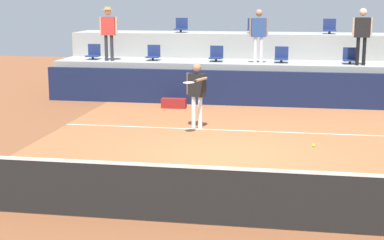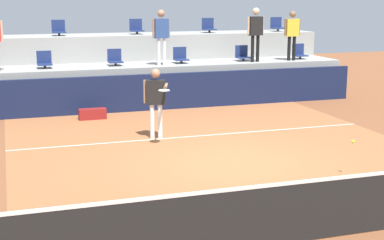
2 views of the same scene
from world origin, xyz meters
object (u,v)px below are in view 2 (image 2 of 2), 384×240
at_px(stadium_chair_lower_mid_right, 181,57).
at_px(spectator_in_grey, 292,31).
at_px(stadium_chair_lower_right, 242,54).
at_px(spectator_in_white, 161,32).
at_px(tennis_ball, 353,142).
at_px(stadium_chair_lower_left, 44,61).
at_px(stadium_chair_upper_center, 136,28).
at_px(stadium_chair_lower_mid_left, 115,59).
at_px(stadium_chair_upper_right, 209,27).
at_px(equipment_bag, 92,114).
at_px(stadium_chair_lower_far_right, 299,53).
at_px(spectator_leaning_on_rail, 256,29).
at_px(stadium_chair_upper_left, 59,29).
at_px(stadium_chair_upper_far_right, 277,25).
at_px(tennis_player, 156,96).

distance_m(stadium_chair_lower_mid_right, spectator_in_grey, 3.90).
relative_size(stadium_chair_lower_right, spectator_in_white, 0.30).
bearing_deg(spectator_in_grey, tennis_ball, -109.86).
xyz_separation_m(stadium_chair_lower_left, spectator_in_grey, (8.11, -0.38, 0.78)).
height_order(stadium_chair_upper_center, tennis_ball, stadium_chair_upper_center).
bearing_deg(spectator_in_grey, stadium_chair_lower_mid_left, 176.31).
distance_m(stadium_chair_upper_center, stadium_chair_upper_right, 2.65).
bearing_deg(equipment_bag, stadium_chair_lower_far_right, 14.95).
relative_size(spectator_leaning_on_rail, tennis_ball, 26.01).
bearing_deg(stadium_chair_lower_left, spectator_leaning_on_rail, -3.24).
bearing_deg(stadium_chair_lower_mid_left, stadium_chair_upper_left, 130.32).
distance_m(stadium_chair_upper_right, spectator_in_white, 3.20).
bearing_deg(stadium_chair_lower_left, stadium_chair_lower_mid_right, 0.00).
height_order(stadium_chair_lower_mid_left, stadium_chair_upper_left, stadium_chair_upper_left).
distance_m(stadium_chair_lower_right, spectator_in_grey, 1.85).
bearing_deg(stadium_chair_lower_mid_left, tennis_ball, -71.59).
xyz_separation_m(stadium_chair_lower_mid_left, spectator_leaning_on_rail, (4.62, -0.38, 0.86)).
xyz_separation_m(stadium_chair_upper_far_right, equipment_bag, (-7.52, -3.81, -2.16)).
bearing_deg(stadium_chair_upper_center, stadium_chair_upper_left, 180.00).
relative_size(stadium_chair_upper_center, tennis_player, 0.31).
distance_m(stadium_chair_lower_right, stadium_chair_upper_left, 6.19).
distance_m(stadium_chair_lower_mid_left, stadium_chair_upper_center, 2.28).
relative_size(stadium_chair_lower_mid_right, spectator_in_white, 0.30).
bearing_deg(stadium_chair_upper_right, spectator_in_white, -137.04).
distance_m(stadium_chair_lower_right, stadium_chair_upper_right, 2.07).
distance_m(stadium_chair_upper_center, spectator_in_grey, 5.32).
relative_size(stadium_chair_upper_right, spectator_in_white, 0.30).
distance_m(spectator_leaning_on_rail, equipment_bag, 6.28).
xyz_separation_m(spectator_leaning_on_rail, spectator_in_grey, (1.34, 0.00, -0.08)).
bearing_deg(stadium_chair_upper_right, stadium_chair_upper_far_right, 0.00).
relative_size(stadium_chair_lower_left, stadium_chair_upper_left, 1.00).
distance_m(stadium_chair_lower_right, stadium_chair_lower_far_right, 2.13).
distance_m(stadium_chair_lower_mid_right, stadium_chair_upper_right, 2.56).
distance_m(stadium_chair_lower_right, spectator_leaning_on_rail, 0.99).
bearing_deg(tennis_ball, stadium_chair_upper_right, 85.51).
distance_m(stadium_chair_upper_right, spectator_leaning_on_rail, 2.35).
distance_m(stadium_chair_upper_right, tennis_player, 7.59).
bearing_deg(equipment_bag, stadium_chair_lower_right, 20.46).
distance_m(stadium_chair_upper_center, spectator_in_white, 2.21).
bearing_deg(equipment_bag, tennis_ball, -59.64).
height_order(stadium_chair_lower_mid_left, tennis_ball, stadium_chair_lower_mid_left).
bearing_deg(spectator_in_white, stadium_chair_lower_mid_left, 164.77).
xyz_separation_m(stadium_chair_lower_far_right, stadium_chair_upper_far_right, (0.00, 1.80, 0.85)).
height_order(spectator_in_grey, equipment_bag, spectator_in_grey).
bearing_deg(stadium_chair_upper_center, stadium_chair_lower_mid_left, -121.53).
bearing_deg(stadium_chair_lower_mid_right, stadium_chair_lower_mid_left, 180.00).
distance_m(spectator_leaning_on_rail, spectator_in_grey, 1.34).
relative_size(stadium_chair_upper_right, tennis_player, 0.31).
bearing_deg(stadium_chair_upper_far_right, stadium_chair_upper_left, 180.00).
height_order(stadium_chair_upper_center, tennis_player, stadium_chair_upper_center).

